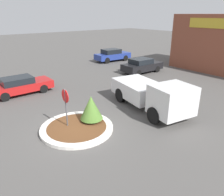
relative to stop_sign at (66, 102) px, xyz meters
The scene contains 8 objects.
ground_plane 1.60m from the stop_sign, 37.99° to the left, with size 120.00×120.00×0.00m, color #514F4C.
traffic_island 1.52m from the stop_sign, 37.99° to the left, with size 3.78×3.78×0.17m.
stop_sign is the anchor object (origin of this frame).
island_shrub 1.47m from the stop_sign, 77.14° to the left, with size 1.23×1.23×1.42m.
utility_truck 5.40m from the stop_sign, 78.46° to the left, with size 6.13×3.21×2.05m.
parked_sedan_red 6.99m from the stop_sign, behind, with size 1.83×4.48×1.31m.
parked_sedan_blue 17.64m from the stop_sign, 133.59° to the left, with size 2.09×4.63×1.51m.
parked_sedan_black 12.92m from the stop_sign, 116.68° to the left, with size 2.02×4.32×1.43m.
Camera 1 is at (8.98, -4.84, 5.67)m, focal length 35.00 mm.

